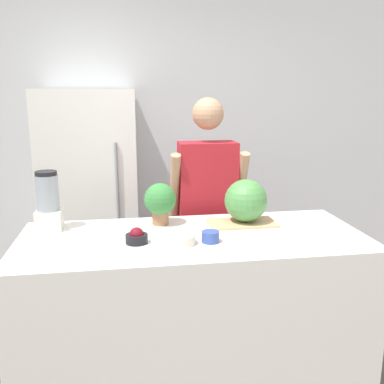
% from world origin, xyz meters
% --- Properties ---
extents(wall_back, '(8.00, 0.06, 2.60)m').
position_xyz_m(wall_back, '(0.00, 2.16, 1.30)').
color(wall_back, silver).
rests_on(wall_back, ground_plane).
extents(counter_island, '(1.99, 0.83, 0.94)m').
position_xyz_m(counter_island, '(0.00, 0.41, 0.47)').
color(counter_island, white).
rests_on(counter_island, ground_plane).
extents(refrigerator, '(0.78, 0.71, 1.77)m').
position_xyz_m(refrigerator, '(-0.68, 1.77, 0.89)').
color(refrigerator, white).
rests_on(refrigerator, ground_plane).
extents(person, '(0.55, 0.27, 1.71)m').
position_xyz_m(person, '(0.21, 1.06, 0.88)').
color(person, '#4C608C').
rests_on(person, ground_plane).
extents(cutting_board, '(0.42, 0.23, 0.01)m').
position_xyz_m(cutting_board, '(0.34, 0.59, 0.95)').
color(cutting_board, tan).
rests_on(cutting_board, counter_island).
extents(watermelon, '(0.27, 0.27, 0.27)m').
position_xyz_m(watermelon, '(0.36, 0.60, 1.09)').
color(watermelon, '#4C8C47').
rests_on(watermelon, cutting_board).
extents(bowl_cherries, '(0.12, 0.12, 0.09)m').
position_xyz_m(bowl_cherries, '(-0.32, 0.34, 0.97)').
color(bowl_cherries, black).
rests_on(bowl_cherries, counter_island).
extents(bowl_cream, '(0.16, 0.16, 0.09)m').
position_xyz_m(bowl_cream, '(-0.09, 0.29, 0.97)').
color(bowl_cream, beige).
rests_on(bowl_cream, counter_island).
extents(bowl_small_blue, '(0.10, 0.10, 0.06)m').
position_xyz_m(bowl_small_blue, '(0.08, 0.29, 0.97)').
color(bowl_small_blue, '#334C9E').
rests_on(bowl_small_blue, counter_island).
extents(blender, '(0.15, 0.15, 0.36)m').
position_xyz_m(blender, '(-0.83, 0.67, 1.11)').
color(blender, silver).
rests_on(blender, counter_island).
extents(potted_plant, '(0.20, 0.20, 0.26)m').
position_xyz_m(potted_plant, '(-0.17, 0.67, 1.09)').
color(potted_plant, '#996647').
rests_on(potted_plant, counter_island).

